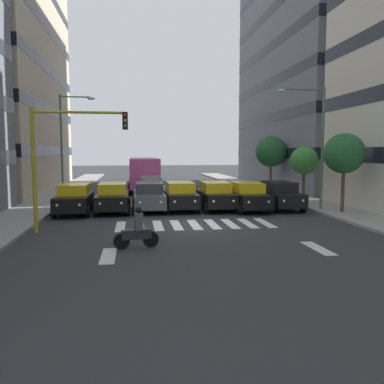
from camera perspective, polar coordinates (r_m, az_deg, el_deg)
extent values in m
plane|color=#2D2D30|center=(19.85, 0.35, -4.65)|extent=(180.00, 180.00, 0.00)
cube|color=gray|center=(22.98, 23.38, -3.51)|extent=(2.84, 90.00, 0.15)
cube|color=gray|center=(20.57, -25.61, -4.63)|extent=(2.84, 90.00, 0.15)
cube|color=slate|center=(45.09, 16.44, 20.95)|extent=(8.68, 22.27, 31.20)
cube|color=black|center=(43.46, 15.99, 5.34)|extent=(8.72, 22.31, 0.90)
cube|color=black|center=(43.59, 16.12, 9.90)|extent=(8.72, 22.31, 0.90)
cube|color=black|center=(43.99, 16.24, 14.41)|extent=(8.72, 22.31, 0.90)
cube|color=black|center=(44.66, 16.37, 18.80)|extent=(8.72, 22.31, 0.90)
cube|color=black|center=(45.59, 16.51, 23.04)|extent=(8.72, 22.31, 0.90)
cube|color=beige|center=(42.18, -25.44, 15.35)|extent=(8.68, 22.12, 22.07)
cube|color=black|center=(41.51, -25.00, 5.32)|extent=(8.72, 22.16, 0.90)
cube|color=black|center=(41.68, -25.22, 10.38)|extent=(8.72, 22.16, 0.90)
cube|color=black|center=(42.18, -25.44, 15.35)|extent=(8.72, 22.16, 0.90)
cube|color=black|center=(42.98, -25.66, 20.18)|extent=(8.72, 22.16, 0.90)
cube|color=silver|center=(20.68, 10.29, -4.31)|extent=(0.45, 2.80, 0.01)
cube|color=silver|center=(20.42, 7.89, -4.40)|extent=(0.45, 2.80, 0.01)
cube|color=silver|center=(20.19, 5.42, -4.49)|extent=(0.45, 2.80, 0.01)
cube|color=silver|center=(20.00, 2.91, -4.57)|extent=(0.45, 2.80, 0.01)
cube|color=silver|center=(19.85, 0.35, -4.64)|extent=(0.45, 2.80, 0.01)
cube|color=silver|center=(19.74, -2.24, -4.70)|extent=(0.45, 2.80, 0.01)
cube|color=silver|center=(19.67, -4.86, -4.75)|extent=(0.45, 2.80, 0.01)
cube|color=silver|center=(19.64, -7.49, -4.80)|extent=(0.45, 2.80, 0.01)
cube|color=silver|center=(19.65, -10.13, -4.83)|extent=(0.45, 2.80, 0.01)
cube|color=silver|center=(15.76, 17.47, -7.62)|extent=(0.50, 2.20, 0.01)
cube|color=silver|center=(14.29, -11.80, -8.85)|extent=(0.50, 2.20, 0.01)
cube|color=black|center=(25.62, 12.37, -0.81)|extent=(1.80, 4.40, 0.80)
cube|color=black|center=(25.74, 12.25, 0.79)|extent=(1.58, 2.46, 0.60)
cylinder|color=black|center=(24.67, 15.50, -2.07)|extent=(0.22, 0.64, 0.64)
cylinder|color=black|center=(24.01, 11.55, -2.19)|extent=(0.22, 0.64, 0.64)
cylinder|color=black|center=(27.34, 13.06, -1.27)|extent=(0.22, 0.64, 0.64)
cylinder|color=black|center=(26.74, 9.46, -1.35)|extent=(0.22, 0.64, 0.64)
sphere|color=white|center=(23.85, 15.48, -1.17)|extent=(0.18, 0.18, 0.18)
sphere|color=white|center=(23.41, 12.90, -1.23)|extent=(0.18, 0.18, 0.18)
cube|color=black|center=(24.69, 7.93, -0.97)|extent=(1.80, 4.40, 0.80)
cube|color=yellow|center=(24.81, 7.83, 0.68)|extent=(1.58, 2.46, 0.60)
cylinder|color=black|center=(23.64, 10.99, -2.30)|extent=(0.22, 0.64, 0.64)
cylinder|color=black|center=(23.12, 6.77, -2.41)|extent=(0.22, 0.64, 0.64)
cylinder|color=black|center=(26.38, 8.93, -1.44)|extent=(0.22, 0.64, 0.64)
cylinder|color=black|center=(25.91, 5.12, -1.52)|extent=(0.22, 0.64, 0.64)
sphere|color=white|center=(22.82, 10.82, -1.36)|extent=(0.18, 0.18, 0.18)
sphere|color=white|center=(22.47, 8.04, -1.43)|extent=(0.18, 0.18, 0.18)
cube|color=black|center=(24.82, 3.42, -0.89)|extent=(1.80, 4.40, 0.80)
cube|color=yellow|center=(24.95, 3.33, 0.75)|extent=(1.58, 2.46, 0.60)
cylinder|color=black|center=(23.67, 6.25, -2.22)|extent=(0.22, 0.64, 0.64)
cylinder|color=black|center=(23.29, 1.96, -2.31)|extent=(0.22, 0.64, 0.64)
cylinder|color=black|center=(26.47, 4.69, -1.37)|extent=(0.22, 0.64, 0.64)
cylinder|color=black|center=(26.13, 0.84, -1.44)|extent=(0.22, 0.64, 0.64)
sphere|color=white|center=(22.86, 5.91, -1.28)|extent=(0.18, 0.18, 0.18)
sphere|color=white|center=(22.61, 3.08, -1.34)|extent=(0.18, 0.18, 0.18)
cube|color=black|center=(24.65, -1.65, -0.93)|extent=(1.80, 4.40, 0.80)
cube|color=yellow|center=(24.78, -1.71, 0.73)|extent=(1.58, 2.46, 0.60)
cylinder|color=black|center=(23.40, 0.95, -2.28)|extent=(0.22, 0.64, 0.64)
cylinder|color=black|center=(23.18, -3.45, -2.36)|extent=(0.22, 0.64, 0.64)
cylinder|color=black|center=(26.24, -0.05, -1.41)|extent=(0.22, 0.64, 0.64)
cylinder|color=black|center=(26.05, -3.98, -1.47)|extent=(0.22, 0.64, 0.64)
sphere|color=white|center=(22.60, 0.42, -1.33)|extent=(0.18, 0.18, 0.18)
sphere|color=white|center=(22.46, -2.49, -1.38)|extent=(0.18, 0.18, 0.18)
cube|color=#474C51|center=(24.42, -6.11, -1.02)|extent=(1.80, 4.40, 0.80)
cube|color=#343639|center=(24.55, -6.15, 0.65)|extent=(1.58, 2.46, 0.60)
cylinder|color=black|center=(23.09, -3.74, -2.39)|extent=(0.22, 0.64, 0.64)
cylinder|color=black|center=(23.02, -8.21, -2.46)|extent=(0.22, 0.64, 0.64)
cylinder|color=black|center=(25.96, -4.23, -1.50)|extent=(0.22, 0.64, 0.64)
cylinder|color=black|center=(25.90, -8.21, -1.56)|extent=(0.22, 0.64, 0.64)
sphere|color=white|center=(22.31, -4.43, -1.44)|extent=(0.18, 0.18, 0.18)
sphere|color=white|center=(22.27, -7.39, -1.48)|extent=(0.18, 0.18, 0.18)
cube|color=black|center=(24.28, -11.19, -1.14)|extent=(1.80, 4.40, 0.80)
cube|color=yellow|center=(24.41, -11.20, 0.55)|extent=(1.58, 2.46, 0.60)
cylinder|color=black|center=(22.86, -9.10, -2.54)|extent=(0.22, 0.64, 0.64)
cylinder|color=black|center=(22.96, -13.60, -2.59)|extent=(0.22, 0.64, 0.64)
cylinder|color=black|center=(25.74, -9.00, -1.62)|extent=(0.22, 0.64, 0.64)
cylinder|color=black|center=(25.83, -13.00, -1.67)|extent=(0.22, 0.64, 0.64)
sphere|color=white|center=(22.11, -9.99, -1.57)|extent=(0.18, 0.18, 0.18)
sphere|color=white|center=(22.18, -12.97, -1.61)|extent=(0.18, 0.18, 0.18)
cube|color=black|center=(24.13, -16.38, -1.31)|extent=(1.80, 4.40, 0.80)
cube|color=yellow|center=(24.25, -16.36, 0.39)|extent=(1.58, 2.46, 0.60)
cylinder|color=black|center=(22.63, -14.61, -2.73)|extent=(0.22, 0.64, 0.64)
cylinder|color=black|center=(22.91, -19.09, -2.76)|extent=(0.22, 0.64, 0.64)
cylinder|color=black|center=(25.50, -13.89, -1.78)|extent=(0.22, 0.64, 0.64)
cylinder|color=black|center=(25.74, -17.88, -1.82)|extent=(0.22, 0.64, 0.64)
sphere|color=white|center=(21.92, -15.69, -1.76)|extent=(0.18, 0.18, 0.18)
sphere|color=white|center=(22.10, -18.65, -1.79)|extent=(0.18, 0.18, 0.18)
cube|color=silver|center=(30.78, -5.82, 0.36)|extent=(1.80, 4.40, 0.80)
cube|color=gray|center=(30.93, -5.85, 1.69)|extent=(1.58, 2.46, 0.60)
cylinder|color=black|center=(29.43, -3.95, -0.65)|extent=(0.22, 0.64, 0.64)
cylinder|color=black|center=(29.36, -7.45, -0.70)|extent=(0.22, 0.64, 0.64)
cylinder|color=black|center=(32.31, -4.33, -0.09)|extent=(0.22, 0.64, 0.64)
cylinder|color=black|center=(32.24, -7.52, -0.13)|extent=(0.22, 0.64, 0.64)
sphere|color=white|center=(28.67, -4.50, 0.14)|extent=(0.18, 0.18, 0.18)
sphere|color=white|center=(28.62, -6.80, 0.11)|extent=(0.18, 0.18, 0.18)
cube|color=#DB5193|center=(37.73, -6.87, 2.90)|extent=(2.50, 10.50, 2.50)
cube|color=black|center=(37.71, -6.88, 3.73)|extent=(2.52, 9.87, 0.80)
cylinder|color=black|center=(34.21, -4.61, 0.53)|extent=(0.28, 1.00, 1.00)
cylinder|color=black|center=(34.15, -8.80, 0.48)|extent=(0.28, 1.00, 1.00)
cylinder|color=black|center=(41.00, -5.20, 1.38)|extent=(0.28, 1.00, 1.00)
cylinder|color=black|center=(40.95, -8.70, 1.33)|extent=(0.28, 1.00, 1.00)
cylinder|color=black|center=(15.06, -9.99, -6.91)|extent=(0.61, 0.20, 0.60)
cylinder|color=black|center=(15.25, -5.87, -6.69)|extent=(0.61, 0.20, 0.60)
cube|color=#232328|center=(15.10, -7.93, -5.99)|extent=(1.13, 0.43, 0.36)
cube|color=#4C4C51|center=(15.03, -7.58, -4.18)|extent=(0.34, 0.40, 0.64)
sphere|color=black|center=(14.96, -7.60, -2.52)|extent=(0.26, 0.26, 0.26)
cylinder|color=#AD991E|center=(18.87, -21.55, 2.83)|extent=(0.18, 0.18, 5.50)
cylinder|color=#AD991E|center=(18.58, -15.76, 10.85)|extent=(3.97, 0.12, 0.12)
cube|color=black|center=(18.40, -9.49, 9.94)|extent=(0.24, 0.28, 0.76)
sphere|color=red|center=(18.27, -9.51, 10.73)|extent=(0.14, 0.14, 0.14)
sphere|color=orange|center=(18.25, -9.50, 9.98)|extent=(0.14, 0.14, 0.14)
sphere|color=green|center=(18.23, -9.49, 9.22)|extent=(0.14, 0.14, 0.14)
cylinder|color=#4C6B56|center=(25.32, 18.06, 5.85)|extent=(0.16, 0.16, 7.21)
cylinder|color=#4C6B56|center=(25.04, 15.54, 13.87)|extent=(2.62, 0.10, 0.10)
ellipsoid|color=#B7BCC1|center=(24.54, 12.65, 13.87)|extent=(0.56, 0.28, 0.20)
cylinder|color=#4C6B56|center=(31.55, -18.05, 6.15)|extent=(0.16, 0.16, 7.63)
cylinder|color=#4C6B56|center=(31.64, -16.22, 12.86)|extent=(2.23, 0.10, 0.10)
ellipsoid|color=#B7BCC1|center=(31.50, -14.16, 12.76)|extent=(0.56, 0.28, 0.20)
cylinder|color=#513823|center=(24.57, 20.64, 0.45)|extent=(0.20, 0.20, 2.65)
sphere|color=#235B2D|center=(24.48, 20.80, 5.15)|extent=(2.30, 2.30, 2.30)
cylinder|color=#513823|center=(29.49, 15.57, 1.01)|extent=(0.20, 0.20, 2.23)
sphere|color=#387F33|center=(29.41, 15.66, 4.32)|extent=(1.98, 1.98, 1.98)
cylinder|color=#513823|center=(37.01, 11.10, 2.34)|extent=(0.20, 0.20, 2.64)
sphere|color=#235B2D|center=(36.95, 11.16, 5.68)|extent=(2.77, 2.77, 2.77)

